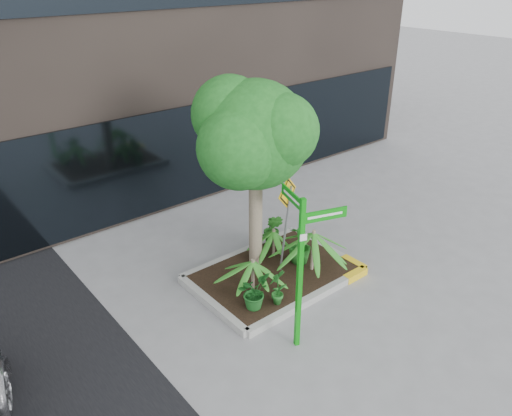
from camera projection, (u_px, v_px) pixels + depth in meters
ground at (276, 287)px, 10.18m from camera, size 80.00×80.00×0.00m
planter at (276, 273)px, 10.45m from camera, size 3.35×2.36×0.15m
tree at (255, 135)px, 9.52m from camera, size 2.74×2.43×4.11m
palm_front at (314, 233)px, 10.13m from camera, size 1.05×1.05×1.16m
palm_left at (253, 262)px, 9.57m from camera, size 0.78×0.78×0.87m
palm_back at (274, 231)px, 10.73m from camera, size 0.74×0.74×0.82m
shrub_a at (254, 292)px, 9.23m from camera, size 0.81×0.81×0.66m
shrub_b at (300, 244)px, 10.58m from camera, size 0.63×0.63×0.86m
shrub_c at (278, 287)px, 9.31m from camera, size 0.53×0.53×0.74m
shrub_d at (273, 229)px, 11.23m from camera, size 0.60×0.60×0.81m
street_sign_post at (302, 257)px, 7.97m from camera, size 0.79×0.99×2.80m
cattle_sign at (287, 209)px, 9.80m from camera, size 0.63×0.25×2.14m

